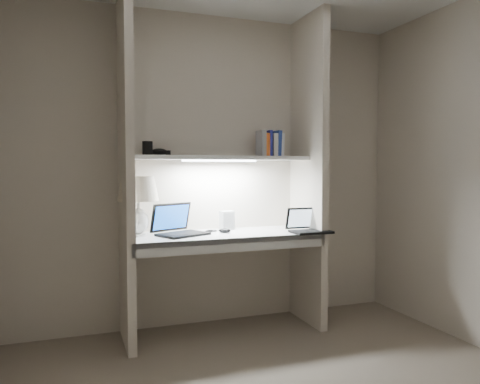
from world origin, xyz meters
name	(u,v)px	position (x,y,z in m)	size (l,w,h in m)	color
back_wall	(213,171)	(0.00, 1.50, 1.25)	(3.20, 0.01, 2.50)	beige
alcove_panel_left	(126,171)	(-0.73, 1.23, 1.25)	(0.06, 0.55, 2.50)	beige
alcove_panel_right	(308,171)	(0.73, 1.23, 1.25)	(0.06, 0.55, 2.50)	beige
desk	(224,236)	(0.00, 1.23, 0.75)	(1.40, 0.55, 0.04)	white
desk_apron	(235,245)	(0.00, 0.96, 0.72)	(1.46, 0.03, 0.10)	silver
shelf	(220,158)	(0.00, 1.32, 1.35)	(1.40, 0.36, 0.03)	silver
strip_light	(220,161)	(0.00, 1.32, 1.33)	(0.60, 0.04, 0.01)	white
table_lamp	(138,196)	(-0.64, 1.28, 1.07)	(0.30, 0.30, 0.44)	white
laptop_main	(178,228)	(-0.35, 1.26, 0.82)	(0.44, 0.42, 0.23)	black
laptop_netbook	(308,227)	(0.64, 1.05, 0.81)	(0.30, 0.26, 0.19)	black
speaker	(227,220)	(0.09, 1.41, 0.85)	(0.11, 0.08, 0.15)	silver
mouse	(225,231)	(0.01, 1.23, 0.79)	(0.09, 0.06, 0.03)	black
cable_coil	(212,231)	(-0.06, 1.34, 0.78)	(0.09, 0.09, 0.01)	black
sticky_note	(170,235)	(-0.40, 1.28, 0.77)	(0.07, 0.07, 0.00)	yellow
book_row	(270,144)	(0.44, 1.35, 1.46)	(0.20, 0.14, 0.21)	white
shelf_box	(148,148)	(-0.55, 1.39, 1.42)	(0.06, 0.05, 0.11)	black
shelf_gadget	(159,152)	(-0.46, 1.40, 1.39)	(0.13, 0.09, 0.05)	black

